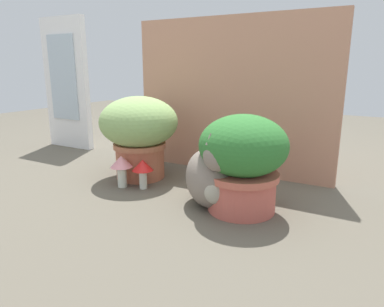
{
  "coord_description": "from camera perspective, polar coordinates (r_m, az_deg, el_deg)",
  "views": [
    {
      "loc": [
        0.78,
        -1.1,
        0.52
      ],
      "look_at": [
        0.11,
        0.08,
        0.18
      ],
      "focal_mm": 32.59,
      "sensor_mm": 36.0,
      "label": 1
    }
  ],
  "objects": [
    {
      "name": "mushroom_ornament_red",
      "position": [
        1.52,
        -8.07,
        -2.31
      ],
      "size": [
        0.09,
        0.09,
        0.13
      ],
      "color": "silver",
      "rests_on": "ground"
    },
    {
      "name": "mushroom_ornament_pink",
      "position": [
        1.56,
        -11.47,
        -1.86
      ],
      "size": [
        0.1,
        0.1,
        0.14
      ],
      "color": "silver",
      "rests_on": "ground"
    },
    {
      "name": "ground_plane",
      "position": [
        1.44,
        -5.55,
        -7.13
      ],
      "size": [
        6.0,
        6.0,
        0.0
      ],
      "primitive_type": "plane",
      "color": "#5A5447"
    },
    {
      "name": "window_panel_white",
      "position": [
        2.4,
        -19.87,
        10.69
      ],
      "size": [
        0.35,
        0.05,
        0.81
      ],
      "color": "white",
      "rests_on": "ground"
    },
    {
      "name": "cardboard_backdrop",
      "position": [
        1.72,
        6.3,
        9.17
      ],
      "size": [
        1.02,
        0.03,
        0.75
      ],
      "primitive_type": "cube",
      "color": "tan",
      "rests_on": "ground"
    },
    {
      "name": "grass_planter",
      "position": [
        1.65,
        -8.64,
        3.68
      ],
      "size": [
        0.36,
        0.36,
        0.39
      ],
      "color": "#B06145",
      "rests_on": "ground"
    },
    {
      "name": "cat",
      "position": [
        1.3,
        3.04,
        -3.77
      ],
      "size": [
        0.31,
        0.35,
        0.32
      ],
      "color": "gray",
      "rests_on": "ground"
    },
    {
      "name": "leafy_planter",
      "position": [
        1.27,
        8.32,
        -0.97
      ],
      "size": [
        0.32,
        0.32,
        0.36
      ],
      "color": "#C35A4D",
      "rests_on": "ground"
    }
  ]
}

